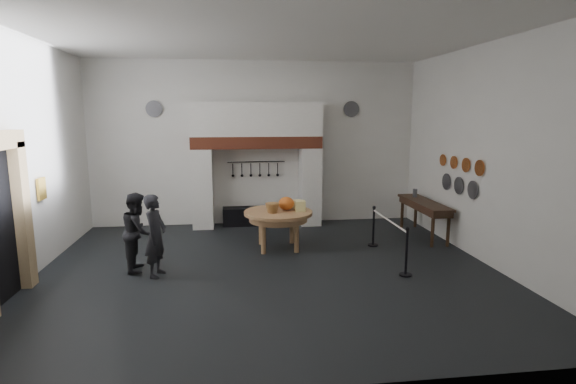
{
  "coord_description": "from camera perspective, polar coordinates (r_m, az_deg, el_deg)",
  "views": [
    {
      "loc": [
        -0.72,
        -8.54,
        3.07
      ],
      "look_at": [
        0.55,
        1.22,
        1.35
      ],
      "focal_mm": 28.0,
      "sensor_mm": 36.0,
      "label": 1
    }
  ],
  "objects": [
    {
      "name": "wall_front",
      "position": [
        4.67,
        1.59,
        -0.17
      ],
      "size": [
        9.0,
        0.02,
        4.5
      ],
      "primitive_type": "cube",
      "color": "silver",
      "rests_on": "floor"
    },
    {
      "name": "wall_back",
      "position": [
        12.59,
        -4.11,
        6.15
      ],
      "size": [
        9.0,
        0.02,
        4.5
      ],
      "primitive_type": "cube",
      "color": "silver",
      "rests_on": "floor"
    },
    {
      "name": "copper_pan_c",
      "position": [
        11.18,
        20.31,
        3.55
      ],
      "size": [
        0.03,
        0.3,
        0.3
      ],
      "primitive_type": "cylinder",
      "rotation": [
        0.0,
        1.57,
        0.0
      ],
      "color": "#C6662D",
      "rests_on": "wall_right"
    },
    {
      "name": "utensil_rail",
      "position": [
        12.55,
        -4.06,
        3.85
      ],
      "size": [
        1.6,
        0.02,
        0.02
      ],
      "primitive_type": "cylinder",
      "rotation": [
        0.0,
        1.57,
        0.0
      ],
      "color": "black",
      "rests_on": "wall_back"
    },
    {
      "name": "chimney_pier_left",
      "position": [
        12.38,
        -10.78,
        0.46
      ],
      "size": [
        0.55,
        0.7,
        2.15
      ],
      "primitive_type": "cube",
      "color": "silver",
      "rests_on": "floor"
    },
    {
      "name": "wall_left",
      "position": [
        9.38,
        -31.19,
        3.47
      ],
      "size": [
        0.02,
        8.0,
        4.5
      ],
      "primitive_type": "cube",
      "color": "silver",
      "rests_on": "floor"
    },
    {
      "name": "visitor_near",
      "position": [
        8.9,
        -16.48,
        -5.33
      ],
      "size": [
        0.5,
        0.65,
        1.58
      ],
      "primitive_type": "imported",
      "rotation": [
        0.0,
        0.0,
        1.34
      ],
      "color": "black",
      "rests_on": "floor"
    },
    {
      "name": "side_table",
      "position": [
        11.78,
        16.93,
        -1.29
      ],
      "size": [
        0.55,
        2.2,
        0.06
      ],
      "primitive_type": "cube",
      "color": "#331D12",
      "rests_on": "floor"
    },
    {
      "name": "copper_pan_a",
      "position": [
        10.22,
        23.14,
        2.83
      ],
      "size": [
        0.03,
        0.34,
        0.34
      ],
      "primitive_type": "cylinder",
      "rotation": [
        0.0,
        1.57,
        0.0
      ],
      "color": "#C6662D",
      "rests_on": "wall_right"
    },
    {
      "name": "door_jamb_far",
      "position": [
        9.19,
        -30.72,
        -2.6
      ],
      "size": [
        0.22,
        0.3,
        2.6
      ],
      "primitive_type": "cube",
      "color": "tan",
      "rests_on": "floor"
    },
    {
      "name": "pewter_plate_back_right",
      "position": [
        12.96,
        8.05,
        10.39
      ],
      "size": [
        0.44,
        0.03,
        0.44
      ],
      "primitive_type": "cylinder",
      "rotation": [
        1.57,
        0.0,
        0.0
      ],
      "color": "#4C4C51",
      "rests_on": "wall_back"
    },
    {
      "name": "pewter_plate_back_left",
      "position": [
        12.66,
        -16.65,
        10.09
      ],
      "size": [
        0.44,
        0.03,
        0.44
      ],
      "primitive_type": "cylinder",
      "rotation": [
        1.57,
        0.0,
        0.0
      ],
      "color": "#4C4C51",
      "rests_on": "wall_back"
    },
    {
      "name": "work_table",
      "position": [
        10.26,
        -1.25,
        -2.64
      ],
      "size": [
        1.96,
        1.96,
        0.07
      ],
      "primitive_type": "cylinder",
      "rotation": [
        0.0,
        0.0,
        0.3
      ],
      "color": "tan",
      "rests_on": "floor"
    },
    {
      "name": "wall_right",
      "position": [
        10.04,
        24.03,
        4.38
      ],
      "size": [
        0.02,
        8.0,
        4.5
      ],
      "primitive_type": "cube",
      "color": "silver",
      "rests_on": "floor"
    },
    {
      "name": "wall_plaque",
      "position": [
        10.17,
        -28.82,
        0.37
      ],
      "size": [
        0.05,
        0.34,
        0.44
      ],
      "primitive_type": "cube",
      "color": "gold",
      "rests_on": "wall_left"
    },
    {
      "name": "chimney_pier_right",
      "position": [
        12.55,
        2.79,
        0.75
      ],
      "size": [
        0.55,
        0.7,
        2.15
      ],
      "primitive_type": "cube",
      "color": "silver",
      "rests_on": "floor"
    },
    {
      "name": "wicker_basket",
      "position": [
        10.07,
        -2.01,
        -2.04
      ],
      "size": [
        0.4,
        0.4,
        0.22
      ],
      "primitive_type": "cone",
      "rotation": [
        3.14,
        0.0,
        0.3
      ],
      "color": "olive",
      "rests_on": "work_table"
    },
    {
      "name": "barrier_rope",
      "position": [
        9.71,
        12.71,
        -3.54
      ],
      "size": [
        0.04,
        2.0,
        0.04
      ],
      "primitive_type": "cylinder",
      "rotation": [
        1.57,
        0.0,
        0.0
      ],
      "color": "silver",
      "rests_on": "barrier_post_near"
    },
    {
      "name": "pumpkin",
      "position": [
        10.34,
        -0.21,
        -1.46
      ],
      "size": [
        0.36,
        0.36,
        0.31
      ],
      "primitive_type": "ellipsoid",
      "color": "orange",
      "rests_on": "work_table"
    },
    {
      "name": "cheese_block_big",
      "position": [
        10.24,
        1.56,
        -1.78
      ],
      "size": [
        0.22,
        0.22,
        0.24
      ],
      "primitive_type": "cube",
      "color": "#E8DF8B",
      "rests_on": "work_table"
    },
    {
      "name": "pewter_jug",
      "position": [
        12.29,
        15.82,
        -0.12
      ],
      "size": [
        0.12,
        0.12,
        0.22
      ],
      "primitive_type": "cylinder",
      "color": "#47474C",
      "rests_on": "side_table"
    },
    {
      "name": "barrier_post_far",
      "position": [
        10.72,
        10.8,
        -4.41
      ],
      "size": [
        0.05,
        0.05,
        0.9
      ],
      "primitive_type": "cylinder",
      "color": "black",
      "rests_on": "floor"
    },
    {
      "name": "bread_loaf",
      "position": [
        10.57,
        -2.0,
        -1.72
      ],
      "size": [
        0.31,
        0.18,
        0.13
      ],
      "primitive_type": "ellipsoid",
      "color": "#AD6C3D",
      "rests_on": "work_table"
    },
    {
      "name": "ceiling",
      "position": [
        8.69,
        -2.69,
        19.38
      ],
      "size": [
        9.0,
        8.0,
        0.02
      ],
      "primitive_type": "cube",
      "color": "silver",
      "rests_on": "wall_back"
    },
    {
      "name": "floor",
      "position": [
        9.1,
        -2.46,
        -9.8
      ],
      "size": [
        9.0,
        8.0,
        0.02
      ],
      "primitive_type": "cube",
      "color": "black",
      "rests_on": "ground"
    },
    {
      "name": "copper_pan_b",
      "position": [
        10.7,
        21.66,
        3.2
      ],
      "size": [
        0.03,
        0.32,
        0.32
      ],
      "primitive_type": "cylinder",
      "rotation": [
        0.0,
        1.57,
        0.0
      ],
      "color": "#C6662D",
      "rests_on": "wall_right"
    },
    {
      "name": "visitor_far",
      "position": [
        9.35,
        -18.52,
        -4.79
      ],
      "size": [
        0.63,
        0.79,
        1.56
      ],
      "primitive_type": "imported",
      "rotation": [
        0.0,
        0.0,
        1.62
      ],
      "color": "black",
      "rests_on": "floor"
    },
    {
      "name": "iron_range",
      "position": [
        12.6,
        -3.93,
        -3.05
      ],
      "size": [
        1.9,
        0.45,
        0.5
      ],
      "primitive_type": "cube",
      "color": "black",
      "rests_on": "floor"
    },
    {
      "name": "chimney_hood",
      "position": [
        12.21,
        -4.06,
        9.18
      ],
      "size": [
        3.5,
        0.7,
        0.9
      ],
      "primitive_type": "cube",
      "color": "silver",
      "rests_on": "hearth_brick_band"
    },
    {
      "name": "copper_pan_d",
      "position": [
        11.67,
        19.06,
        3.86
      ],
      "size": [
        0.03,
        0.28,
        0.28
      ],
      "primitive_type": "cylinder",
      "rotation": [
        0.0,
        1.57,
        0.0
      ],
      "color": "#C6662D",
      "rests_on": "wall_right"
    },
    {
      "name": "pewter_plate_left",
      "position": [
        10.46,
        22.41,
        0.25
      ],
      "size": [
        0.03,
        0.4,
        0.4
      ],
      "primitive_type": "cylinder",
      "rotation": [
        0.0,
        1.57,
        0.0
      ],
      "color": "#4C4C51",
      "rests_on": "wall_right"
    },
    {
      "name": "cheese_block_small",
      "position": [
        10.54,
        1.2,
        -1.56
      ],
      "size": [
        0.18,
        0.18,
        0.2
      ],
      "primitive_type": "cube",
      "color": "#F7DD94",
      "rests_on": "work_table"
    },
    {
      "name": "barrier_post_near",
      "position": [
        8.92,
        14.81,
        -7.5
      ],
      "size": [
        0.05,
        0.05,
        0.9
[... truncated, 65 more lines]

